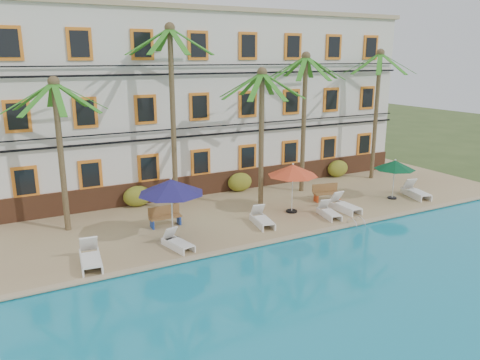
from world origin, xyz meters
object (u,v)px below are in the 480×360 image
palm_a (59,132)px  lounger_c (262,219)px  palm_e (377,97)px  bench_left (165,216)px  lounger_d (329,212)px  palm_c (262,118)px  umbrella_green (395,165)px  lounger_f (416,192)px  palm_d (304,104)px  bench_right (326,192)px  lounger_b (177,242)px  pool_ladder (356,225)px  palm_b (172,95)px  lounger_e (344,205)px  umbrella_blue (171,187)px  umbrella_red (293,170)px  lounger_a (90,258)px

palm_a → lounger_c: (8.12, -3.58, -4.19)m
palm_e → bench_left: 15.69m
lounger_c → lounger_d: size_ratio=1.11×
palm_c → umbrella_green: (7.18, -2.21, -2.74)m
lounger_f → palm_e: bearing=79.1°
palm_d → bench_right: bearing=-88.1°
palm_a → lounger_b: (3.65, -4.33, -4.21)m
lounger_b → pool_ladder: bearing=-9.4°
lounger_f → bench_left: bearing=171.1°
lounger_c → bench_left: 4.52m
bench_right → pool_ladder: 3.98m
palm_b → lounger_d: (6.21, -4.63, -5.56)m
lounger_f → palm_c: bearing=163.1°
lounger_c → palm_d: bearing=37.8°
palm_c → lounger_e: 6.11m
palm_b → umbrella_blue: bearing=-112.3°
palm_b → palm_d: palm_b is taller
palm_a → palm_c: size_ratio=0.96×
lounger_f → palm_b: bearing=161.5°
palm_a → palm_c: 9.55m
bench_right → pool_ladder: (-1.21, -3.77, -0.47)m
palm_c → umbrella_blue: palm_c is taller
lounger_c → bench_right: bearing=18.0°
umbrella_blue → bench_left: 2.74m
lounger_e → palm_b: bearing=150.5°
palm_b → lounger_b: bearing=-109.9°
lounger_b → pool_ladder: lounger_b is taller
umbrella_red → lounger_a: (-10.23, -1.66, -1.86)m
lounger_e → palm_d: bearing=86.8°
lounger_c → pool_ladder: 4.41m
lounger_b → lounger_c: lounger_c is taller
lounger_e → bench_right: bench_right is taller
palm_b → pool_ladder: (6.59, -6.18, -5.81)m
palm_b → bench_left: size_ratio=6.12×
umbrella_green → lounger_d: umbrella_green is taller
umbrella_green → lounger_f: 2.15m
palm_a → palm_e: bearing=1.9°
palm_c → pool_ladder: (2.50, -4.55, -4.64)m
umbrella_blue → umbrella_green: bearing=0.6°
palm_d → umbrella_green: (3.54, -3.66, -3.18)m
bench_left → palm_b: bearing=57.3°
umbrella_green → lounger_f: size_ratio=1.07×
bench_left → pool_ladder: (7.89, -4.15, -0.47)m
lounger_c → lounger_e: size_ratio=1.00×
umbrella_blue → lounger_c: umbrella_blue is taller
lounger_a → lounger_e: lounger_a is taller
umbrella_green → bench_right: umbrella_green is taller
lounger_a → lounger_e: 12.72m
palm_e → lounger_c: palm_e is taller
palm_a → umbrella_green: size_ratio=3.07×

